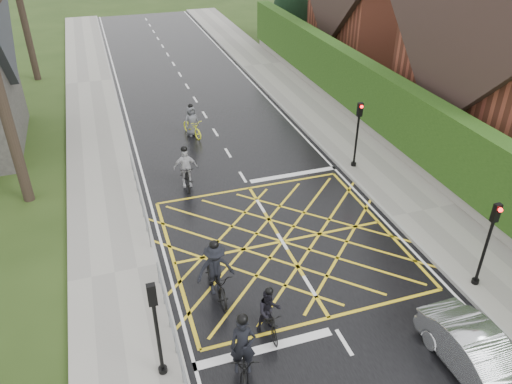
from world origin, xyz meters
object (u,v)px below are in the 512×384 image
cyclist_back (269,315)px  cyclist_front (186,172)px  car (479,358)px  cyclist_lead (192,125)px  cyclist_rear (244,355)px  cyclist_mid (216,275)px

cyclist_back → cyclist_front: size_ratio=0.84×
cyclist_front → car: (5.35, -12.08, -0.07)m
cyclist_lead → cyclist_rear: bearing=-114.1°
cyclist_back → car: (4.71, -3.17, 0.02)m
cyclist_mid → cyclist_lead: bearing=79.1°
cyclist_rear → cyclist_front: bearing=102.2°
cyclist_lead → car: cyclist_lead is taller
car → cyclist_front: bearing=112.2°
cyclist_rear → cyclist_mid: bearing=103.9°
cyclist_lead → cyclist_mid: bearing=-115.6°
cyclist_rear → cyclist_mid: 3.20m
cyclist_lead → car: 17.57m
cyclist_mid → cyclist_front: (0.43, 6.89, -0.04)m
cyclist_back → cyclist_lead: 13.94m
cyclist_front → car: bearing=-61.8°
cyclist_back → cyclist_front: cyclist_front is taller
cyclist_mid → cyclist_back: bearing=-64.8°
cyclist_front → cyclist_back: bearing=-81.5°
cyclist_mid → cyclist_lead: (1.74, 11.90, -0.15)m
cyclist_mid → car: bearing=-44.6°
cyclist_rear → cyclist_lead: 15.20m
cyclist_rear → cyclist_front: cyclist_rear is taller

